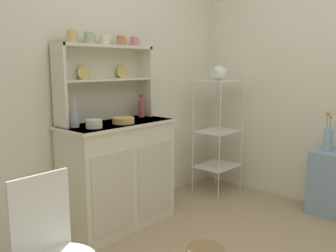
{
  "coord_description": "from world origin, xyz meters",
  "views": [
    {
      "loc": [
        -1.87,
        -0.89,
        1.36
      ],
      "look_at": [
        0.35,
        1.12,
        0.85
      ],
      "focal_mm": 38.18,
      "sensor_mm": 36.0,
      "label": 1
    }
  ],
  "objects_px": {
    "utensil_jar": "(74,119)",
    "hutch_shelf_unit": "(104,77)",
    "cup_gold_0": "(72,37)",
    "porcelain_teapot": "(219,73)",
    "bakers_rack": "(218,125)",
    "jam_bottle": "(141,108)",
    "hutch_cabinet": "(118,173)",
    "flower_vase": "(328,138)",
    "bowl_mixing_large": "(94,124)",
    "wire_chair": "(51,246)"
  },
  "relations": [
    {
      "from": "hutch_shelf_unit",
      "to": "wire_chair",
      "type": "relative_size",
      "value": 1.06
    },
    {
      "from": "cup_gold_0",
      "to": "porcelain_teapot",
      "type": "xyz_separation_m",
      "value": [
        1.57,
        -0.26,
        -0.29
      ]
    },
    {
      "from": "cup_gold_0",
      "to": "porcelain_teapot",
      "type": "relative_size",
      "value": 0.39
    },
    {
      "from": "hutch_shelf_unit",
      "to": "bowl_mixing_large",
      "type": "height_order",
      "value": "hutch_shelf_unit"
    },
    {
      "from": "hutch_cabinet",
      "to": "flower_vase",
      "type": "relative_size",
      "value": 2.7
    },
    {
      "from": "hutch_cabinet",
      "to": "cup_gold_0",
      "type": "bearing_deg",
      "value": 158.89
    },
    {
      "from": "porcelain_teapot",
      "to": "flower_vase",
      "type": "height_order",
      "value": "porcelain_teapot"
    },
    {
      "from": "porcelain_teapot",
      "to": "bakers_rack",
      "type": "bearing_deg",
      "value": -0.0
    },
    {
      "from": "bowl_mixing_large",
      "to": "flower_vase",
      "type": "relative_size",
      "value": 0.34
    },
    {
      "from": "hutch_cabinet",
      "to": "utensil_jar",
      "type": "distance_m",
      "value": 0.61
    },
    {
      "from": "hutch_cabinet",
      "to": "jam_bottle",
      "type": "bearing_deg",
      "value": 13.54
    },
    {
      "from": "wire_chair",
      "to": "cup_gold_0",
      "type": "xyz_separation_m",
      "value": [
        0.76,
        0.92,
        1.05
      ]
    },
    {
      "from": "hutch_cabinet",
      "to": "jam_bottle",
      "type": "relative_size",
      "value": 4.87
    },
    {
      "from": "jam_bottle",
      "to": "utensil_jar",
      "type": "height_order",
      "value": "utensil_jar"
    },
    {
      "from": "utensil_jar",
      "to": "hutch_shelf_unit",
      "type": "bearing_deg",
      "value": 13.36
    },
    {
      "from": "bowl_mixing_large",
      "to": "flower_vase",
      "type": "xyz_separation_m",
      "value": [
        1.73,
        -1.13,
        -0.22
      ]
    },
    {
      "from": "hutch_shelf_unit",
      "to": "jam_bottle",
      "type": "distance_m",
      "value": 0.47
    },
    {
      "from": "wire_chair",
      "to": "cup_gold_0",
      "type": "relative_size",
      "value": 8.99
    },
    {
      "from": "bakers_rack",
      "to": "cup_gold_0",
      "type": "height_order",
      "value": "cup_gold_0"
    },
    {
      "from": "wire_chair",
      "to": "bowl_mixing_large",
      "type": "xyz_separation_m",
      "value": [
        0.79,
        0.72,
        0.41
      ]
    },
    {
      "from": "jam_bottle",
      "to": "hutch_shelf_unit",
      "type": "bearing_deg",
      "value": 168.07
    },
    {
      "from": "wire_chair",
      "to": "cup_gold_0",
      "type": "distance_m",
      "value": 1.59
    },
    {
      "from": "bowl_mixing_large",
      "to": "jam_bottle",
      "type": "xyz_separation_m",
      "value": [
        0.64,
        0.16,
        0.05
      ]
    },
    {
      "from": "utensil_jar",
      "to": "porcelain_teapot",
      "type": "bearing_deg",
      "value": -7.73
    },
    {
      "from": "hutch_shelf_unit",
      "to": "bowl_mixing_large",
      "type": "distance_m",
      "value": 0.5
    },
    {
      "from": "jam_bottle",
      "to": "bowl_mixing_large",
      "type": "bearing_deg",
      "value": -166.02
    },
    {
      "from": "bakers_rack",
      "to": "hutch_cabinet",
      "type": "bearing_deg",
      "value": 173.55
    },
    {
      "from": "wire_chair",
      "to": "porcelain_teapot",
      "type": "distance_m",
      "value": 2.54
    },
    {
      "from": "hutch_cabinet",
      "to": "flower_vase",
      "type": "xyz_separation_m",
      "value": [
        1.44,
        -1.21,
        0.25
      ]
    },
    {
      "from": "bakers_rack",
      "to": "flower_vase",
      "type": "relative_size",
      "value": 3.34
    },
    {
      "from": "bakers_rack",
      "to": "jam_bottle",
      "type": "bearing_deg",
      "value": 165.73
    },
    {
      "from": "hutch_shelf_unit",
      "to": "flower_vase",
      "type": "height_order",
      "value": "hutch_shelf_unit"
    },
    {
      "from": "bowl_mixing_large",
      "to": "jam_bottle",
      "type": "bearing_deg",
      "value": 13.98
    },
    {
      "from": "porcelain_teapot",
      "to": "cup_gold_0",
      "type": "bearing_deg",
      "value": 170.45
    },
    {
      "from": "hutch_shelf_unit",
      "to": "porcelain_teapot",
      "type": "height_order",
      "value": "hutch_shelf_unit"
    },
    {
      "from": "hutch_shelf_unit",
      "to": "jam_bottle",
      "type": "height_order",
      "value": "hutch_shelf_unit"
    },
    {
      "from": "cup_gold_0",
      "to": "porcelain_teapot",
      "type": "distance_m",
      "value": 1.62
    },
    {
      "from": "bowl_mixing_large",
      "to": "utensil_jar",
      "type": "height_order",
      "value": "utensil_jar"
    },
    {
      "from": "bakers_rack",
      "to": "cup_gold_0",
      "type": "xyz_separation_m",
      "value": [
        -1.57,
        0.26,
        0.84
      ]
    },
    {
      "from": "bakers_rack",
      "to": "hutch_shelf_unit",
      "type": "bearing_deg",
      "value": 166.39
    },
    {
      "from": "utensil_jar",
      "to": "hutch_cabinet",
      "type": "bearing_deg",
      "value": -12.13
    },
    {
      "from": "bowl_mixing_large",
      "to": "utensil_jar",
      "type": "bearing_deg",
      "value": 116.59
    },
    {
      "from": "hutch_cabinet",
      "to": "hutch_shelf_unit",
      "type": "bearing_deg",
      "value": 90.0
    },
    {
      "from": "porcelain_teapot",
      "to": "bowl_mixing_large",
      "type": "bearing_deg",
      "value": 177.44
    },
    {
      "from": "bakers_rack",
      "to": "flower_vase",
      "type": "distance_m",
      "value": 1.08
    },
    {
      "from": "hutch_shelf_unit",
      "to": "utensil_jar",
      "type": "xyz_separation_m",
      "value": [
        -0.36,
        -0.09,
        -0.31
      ]
    },
    {
      "from": "hutch_shelf_unit",
      "to": "hutch_cabinet",
      "type": "bearing_deg",
      "value": -90.0
    },
    {
      "from": "jam_bottle",
      "to": "flower_vase",
      "type": "distance_m",
      "value": 1.71
    },
    {
      "from": "hutch_shelf_unit",
      "to": "bakers_rack",
      "type": "xyz_separation_m",
      "value": [
        1.26,
        -0.3,
        -0.53
      ]
    },
    {
      "from": "hutch_shelf_unit",
      "to": "flower_vase",
      "type": "xyz_separation_m",
      "value": [
        1.44,
        -1.37,
        -0.56
      ]
    }
  ]
}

